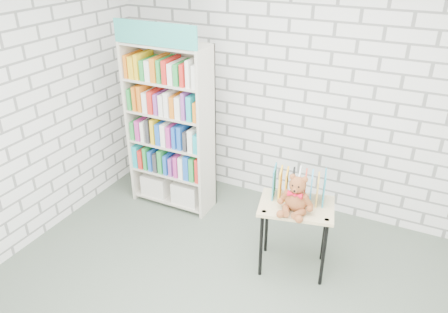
% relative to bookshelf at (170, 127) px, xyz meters
% --- Properties ---
extents(room_shell, '(4.52, 4.02, 2.81)m').
position_rel_bookshelf_xyz_m(room_shell, '(1.32, -1.36, 0.81)').
color(room_shell, silver).
rests_on(room_shell, ground).
extents(bookshelf, '(0.95, 0.37, 2.13)m').
position_rel_bookshelf_xyz_m(bookshelf, '(0.00, 0.00, 0.00)').
color(bookshelf, beige).
rests_on(bookshelf, ground).
extents(display_table, '(0.75, 0.59, 0.71)m').
position_rel_bookshelf_xyz_m(display_table, '(1.63, -0.50, -0.36)').
color(display_table, tan).
rests_on(display_table, ground).
extents(table_books, '(0.50, 0.30, 0.28)m').
position_rel_bookshelf_xyz_m(table_books, '(1.61, -0.39, -0.12)').
color(table_books, teal).
rests_on(table_books, display_table).
extents(teddy_bear, '(0.32, 0.29, 0.35)m').
position_rel_bookshelf_xyz_m(teddy_bear, '(1.65, -0.60, -0.12)').
color(teddy_bear, brown).
rests_on(teddy_bear, display_table).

